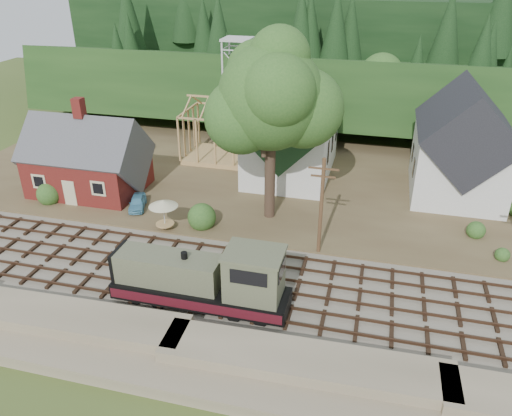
% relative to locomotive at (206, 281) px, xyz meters
% --- Properties ---
extents(ground, '(140.00, 140.00, 0.00)m').
position_rel_locomotive_xyz_m(ground, '(-0.83, 3.00, -2.05)').
color(ground, '#384C1E').
rests_on(ground, ground).
extents(embankment, '(64.00, 5.00, 1.60)m').
position_rel_locomotive_xyz_m(embankment, '(-0.83, -5.50, -2.05)').
color(embankment, '#7F7259').
rests_on(embankment, ground).
extents(railroad_bed, '(64.00, 11.00, 0.16)m').
position_rel_locomotive_xyz_m(railroad_bed, '(-0.83, 3.00, -1.97)').
color(railroad_bed, '#726B5B').
rests_on(railroad_bed, ground).
extents(village_flat, '(64.00, 26.00, 0.30)m').
position_rel_locomotive_xyz_m(village_flat, '(-0.83, 21.00, -1.90)').
color(village_flat, brown).
rests_on(village_flat, ground).
extents(hillside, '(70.00, 28.96, 12.74)m').
position_rel_locomotive_xyz_m(hillside, '(-0.83, 45.00, -2.05)').
color(hillside, '#1E3F19').
rests_on(hillside, ground).
extents(ridge, '(80.00, 20.00, 12.00)m').
position_rel_locomotive_xyz_m(ridge, '(-0.83, 61.00, -2.05)').
color(ridge, black).
rests_on(ridge, ground).
extents(depot, '(10.80, 7.41, 9.00)m').
position_rel_locomotive_xyz_m(depot, '(-16.83, 14.00, 1.16)').
color(depot, maroon).
rests_on(depot, village_flat).
extents(church, '(8.40, 15.17, 13.00)m').
position_rel_locomotive_xyz_m(church, '(1.17, 22.68, 3.13)').
color(church, silver).
rests_on(church, village_flat).
extents(farmhouse, '(8.40, 10.80, 10.60)m').
position_rel_locomotive_xyz_m(farmhouse, '(17.17, 22.00, 2.81)').
color(farmhouse, silver).
rests_on(farmhouse, village_flat).
extents(timber_frame, '(8.20, 6.20, 6.99)m').
position_rel_locomotive_xyz_m(timber_frame, '(-6.83, 25.00, 1.21)').
color(timber_frame, tan).
rests_on(timber_frame, village_flat).
extents(lattice_tower, '(3.20, 3.20, 12.12)m').
position_rel_locomotive_xyz_m(lattice_tower, '(-6.83, 31.00, 7.98)').
color(lattice_tower, silver).
rests_on(lattice_tower, village_flat).
extents(big_tree, '(10.90, 8.40, 14.70)m').
position_rel_locomotive_xyz_m(big_tree, '(1.33, 13.08, 8.16)').
color(big_tree, '#38281E').
rests_on(big_tree, village_flat).
extents(telegraph_pole_near, '(2.20, 0.28, 8.00)m').
position_rel_locomotive_xyz_m(telegraph_pole_near, '(6.17, 8.20, 2.19)').
color(telegraph_pole_near, '#4C331E').
rests_on(telegraph_pole_near, ground).
extents(locomotive, '(11.48, 2.87, 4.61)m').
position_rel_locomotive_xyz_m(locomotive, '(0.00, 0.00, 0.00)').
color(locomotive, black).
rests_on(locomotive, railroad_bed).
extents(car_blue, '(2.33, 3.59, 1.14)m').
position_rel_locomotive_xyz_m(car_blue, '(-10.68, 11.44, -1.19)').
color(car_blue, '#5DA7C8').
rests_on(car_blue, village_flat).
extents(car_green, '(3.71, 1.67, 1.18)m').
position_rel_locomotive_xyz_m(car_green, '(-19.32, 13.95, -1.16)').
color(car_green, '#91AF79').
rests_on(car_green, village_flat).
extents(car_red, '(4.14, 2.17, 1.11)m').
position_rel_locomotive_xyz_m(car_red, '(19.12, 18.06, -1.20)').
color(car_red, red).
rests_on(car_red, village_flat).
extents(patio_set, '(2.40, 2.40, 2.67)m').
position_rel_locomotive_xyz_m(patio_set, '(-6.71, 8.50, 0.52)').
color(patio_set, silver).
rests_on(patio_set, village_flat).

